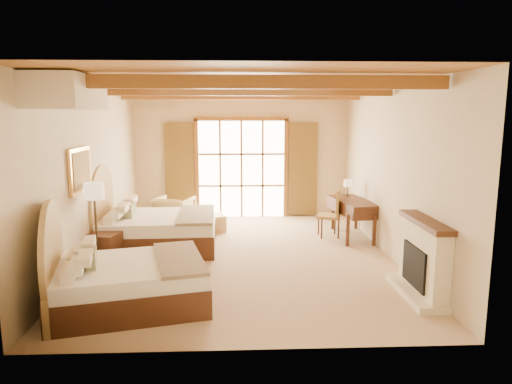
{
  "coord_description": "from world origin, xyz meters",
  "views": [
    {
      "loc": [
        -0.13,
        -8.34,
        2.65
      ],
      "look_at": [
        0.24,
        0.2,
        1.2
      ],
      "focal_mm": 32.0,
      "sensor_mm": 36.0,
      "label": 1
    }
  ],
  "objects": [
    {
      "name": "floor",
      "position": [
        0.0,
        0.0,
        0.0
      ],
      "size": [
        7.0,
        7.0,
        0.0
      ],
      "primitive_type": "plane",
      "color": "tan",
      "rests_on": "ground"
    },
    {
      "name": "painting",
      "position": [
        -2.7,
        -0.75,
        1.75
      ],
      "size": [
        0.06,
        0.95,
        0.75
      ],
      "color": "#EEB158",
      "rests_on": "wall_left"
    },
    {
      "name": "desk_chair",
      "position": [
        1.91,
        1.35,
        0.33
      ],
      "size": [
        0.6,
        0.59,
        1.05
      ],
      "rotation": [
        0.0,
        0.0,
        -0.34
      ],
      "color": "olive",
      "rests_on": "floor"
    },
    {
      "name": "french_doors",
      "position": [
        0.0,
        3.44,
        1.25
      ],
      "size": [
        3.95,
        0.08,
        2.6
      ],
      "color": "white",
      "rests_on": "ground"
    },
    {
      "name": "ceiling",
      "position": [
        0.0,
        0.0,
        3.2
      ],
      "size": [
        7.0,
        7.0,
        0.0
      ],
      "primitive_type": "plane",
      "rotation": [
        3.14,
        0.0,
        0.0
      ],
      "color": "#B27935",
      "rests_on": "ground"
    },
    {
      "name": "ceiling_beams",
      "position": [
        0.0,
        0.0,
        3.08
      ],
      "size": [
        5.39,
        4.6,
        0.18
      ],
      "primitive_type": null,
      "color": "olive",
      "rests_on": "ceiling"
    },
    {
      "name": "wall_back",
      "position": [
        0.0,
        3.5,
        1.6
      ],
      "size": [
        5.5,
        0.0,
        5.5
      ],
      "primitive_type": "plane",
      "rotation": [
        1.57,
        0.0,
        0.0
      ],
      "color": "beige",
      "rests_on": "ground"
    },
    {
      "name": "bed_near",
      "position": [
        -1.79,
        -2.2,
        0.41
      ],
      "size": [
        2.4,
        1.99,
        1.36
      ],
      "rotation": [
        0.0,
        0.0,
        0.24
      ],
      "color": "#4A2D1B",
      "rests_on": "floor"
    },
    {
      "name": "desk_lamp",
      "position": [
        2.39,
        1.79,
        1.11
      ],
      "size": [
        0.19,
        0.19,
        0.37
      ],
      "color": "#35291B",
      "rests_on": "desk"
    },
    {
      "name": "wall_right",
      "position": [
        2.75,
        0.0,
        1.6
      ],
      "size": [
        0.0,
        7.0,
        7.0
      ],
      "primitive_type": "plane",
      "rotation": [
        1.57,
        0.0,
        -1.57
      ],
      "color": "beige",
      "rests_on": "ground"
    },
    {
      "name": "nightstand",
      "position": [
        -2.47,
        -0.46,
        0.3
      ],
      "size": [
        0.6,
        0.6,
        0.6
      ],
      "primitive_type": "cube",
      "rotation": [
        0.0,
        0.0,
        -0.22
      ],
      "color": "#4A2D1B",
      "rests_on": "floor"
    },
    {
      "name": "wall_left",
      "position": [
        -2.75,
        0.0,
        1.6
      ],
      "size": [
        0.0,
        7.0,
        7.0
      ],
      "primitive_type": "plane",
      "rotation": [
        1.57,
        0.0,
        1.57
      ],
      "color": "beige",
      "rests_on": "ground"
    },
    {
      "name": "floor_lamp",
      "position": [
        -2.5,
        -0.76,
        1.31
      ],
      "size": [
        0.33,
        0.33,
        1.54
      ],
      "color": "#35291B",
      "rests_on": "floor"
    },
    {
      "name": "fireplace",
      "position": [
        2.6,
        -2.0,
        0.51
      ],
      "size": [
        0.46,
        1.4,
        1.16
      ],
      "color": "beige",
      "rests_on": "ground"
    },
    {
      "name": "bed_far",
      "position": [
        -1.87,
        0.56,
        0.45
      ],
      "size": [
        2.31,
        1.78,
        1.49
      ],
      "rotation": [
        0.0,
        0.0,
        0.03
      ],
      "color": "#4A2D1B",
      "rests_on": "floor"
    },
    {
      "name": "ottoman",
      "position": [
        -0.67,
        1.98,
        0.19
      ],
      "size": [
        0.62,
        0.62,
        0.37
      ],
      "primitive_type": "cube",
      "rotation": [
        0.0,
        0.0,
        0.25
      ],
      "color": "#9D8146",
      "rests_on": "floor"
    },
    {
      "name": "armchair",
      "position": [
        -1.61,
        2.19,
        0.38
      ],
      "size": [
        1.03,
        1.04,
        0.77
      ],
      "primitive_type": "imported",
      "rotation": [
        0.0,
        0.0,
        -3.43
      ],
      "color": "tan",
      "rests_on": "floor"
    },
    {
      "name": "canopy_valance",
      "position": [
        -2.4,
        -2.0,
        2.95
      ],
      "size": [
        0.7,
        1.4,
        0.45
      ],
      "primitive_type": "cube",
      "color": "#F0E3C4",
      "rests_on": "ceiling"
    },
    {
      "name": "desk",
      "position": [
        2.4,
        1.3,
        0.44
      ],
      "size": [
        0.91,
        1.62,
        0.83
      ],
      "rotation": [
        0.0,
        0.0,
        0.17
      ],
      "color": "#4A2D1B",
      "rests_on": "floor"
    }
  ]
}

